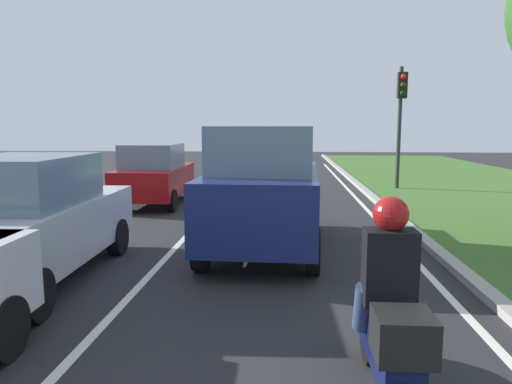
# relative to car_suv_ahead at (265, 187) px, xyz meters

# --- Properties ---
(ground_plane) EXTENTS (60.00, 60.00, 0.00)m
(ground_plane) POSITION_rel_car_suv_ahead_xyz_m (-0.99, 4.32, -1.17)
(ground_plane) COLOR #262628
(lane_line_center) EXTENTS (0.12, 32.00, 0.01)m
(lane_line_center) POSITION_rel_car_suv_ahead_xyz_m (-1.69, 4.32, -1.16)
(lane_line_center) COLOR silver
(lane_line_center) RESTS_ON ground
(lane_line_right_edge) EXTENTS (0.12, 32.00, 0.01)m
(lane_line_right_edge) POSITION_rel_car_suv_ahead_xyz_m (2.61, 4.32, -1.16)
(lane_line_right_edge) COLOR silver
(lane_line_right_edge) RESTS_ON ground
(curb_right) EXTENTS (0.24, 48.00, 0.12)m
(curb_right) POSITION_rel_car_suv_ahead_xyz_m (3.11, 4.32, -1.11)
(curb_right) COLOR #9E9B93
(curb_right) RESTS_ON ground
(car_suv_ahead) EXTENTS (2.11, 4.57, 2.28)m
(car_suv_ahead) POSITION_rel_car_suv_ahead_xyz_m (0.00, 0.00, 0.00)
(car_suv_ahead) COLOR navy
(car_suv_ahead) RESTS_ON ground
(car_sedan_left_lane) EXTENTS (1.95, 4.35, 1.86)m
(car_sedan_left_lane) POSITION_rel_car_suv_ahead_xyz_m (-3.37, -2.12, -0.25)
(car_sedan_left_lane) COLOR #B7BABF
(car_sedan_left_lane) RESTS_ON ground
(car_hatchback_far) EXTENTS (1.80, 3.74, 1.78)m
(car_hatchback_far) POSITION_rel_car_suv_ahead_xyz_m (-3.49, 4.82, -0.28)
(car_hatchback_far) COLOR maroon
(car_hatchback_far) RESTS_ON ground
(motorcycle) EXTENTS (0.40, 1.90, 1.01)m
(motorcycle) POSITION_rel_car_suv_ahead_xyz_m (1.23, -4.98, -0.60)
(motorcycle) COLOR #0C143F
(motorcycle) RESTS_ON ground
(rider_person) EXTENTS (0.50, 0.40, 1.16)m
(rider_person) POSITION_rel_car_suv_ahead_xyz_m (1.23, -4.93, 0.02)
(rider_person) COLOR black
(rider_person) RESTS_ON ground
(traffic_light_near_right) EXTENTS (0.32, 0.50, 4.38)m
(traffic_light_near_right) POSITION_rel_car_suv_ahead_xyz_m (4.38, 8.52, 1.81)
(traffic_light_near_right) COLOR #2D2D2D
(traffic_light_near_right) RESTS_ON ground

